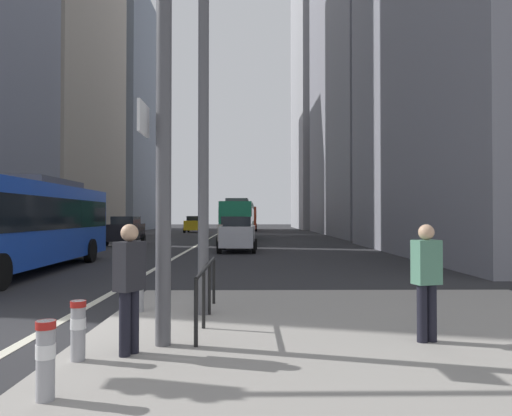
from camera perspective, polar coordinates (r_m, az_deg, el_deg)
ground_plane at (r=27.97m, az=-8.06°, el=-5.01°), size 160.00×160.00×0.00m
median_island at (r=7.21m, az=15.55°, el=-16.36°), size 9.00×10.00×0.15m
lane_centre_line at (r=37.89m, az=-6.12°, el=-3.93°), size 0.20×80.00×0.01m
office_tower_left_mid at (r=53.16m, az=-23.76°, el=19.99°), size 10.20×18.17×41.81m
office_tower_left_far at (r=71.02m, az=-17.01°, el=11.01°), size 10.17×17.00×33.28m
office_tower_right_mid at (r=54.73m, az=14.51°, el=20.71°), size 11.23×24.97×44.30m
office_tower_right_far at (r=77.39m, az=9.65°, el=14.99°), size 12.51×19.28×46.40m
city_bus_blue_oncoming at (r=18.22m, az=-26.62°, el=-1.33°), size 2.89×12.01×3.40m
city_bus_red_receding at (r=41.09m, az=-2.14°, el=-1.15°), size 2.89×10.92×3.40m
city_bus_red_distant at (r=62.95m, az=-1.18°, el=-1.07°), size 2.72×10.88×3.40m
car_oncoming_mid at (r=55.95m, az=-7.49°, el=-1.95°), size 2.19×4.24×1.94m
car_receding_near at (r=32.09m, az=-2.74°, el=-2.72°), size 2.13×4.33×1.94m
car_receding_far at (r=26.16m, az=-2.18°, el=-3.13°), size 2.16×4.25×1.94m
car_oncoming_far at (r=33.68m, az=-15.51°, el=-2.61°), size 2.11×4.50×1.94m
traffic_signal_gantry at (r=7.76m, az=-26.30°, el=14.93°), size 6.02×0.65×6.00m
street_lamp_post at (r=9.45m, az=-6.36°, el=19.43°), size 5.50×0.32×8.00m
bollard_left at (r=5.36m, az=-24.14°, el=-16.02°), size 0.20×0.20×0.79m
bollard_right at (r=6.59m, az=-20.75°, el=-13.32°), size 0.20×0.20×0.76m
bollard_back at (r=9.46m, az=-13.99°, el=-9.44°), size 0.20×0.20×0.79m
pedestrian_railing at (r=8.39m, az=-6.00°, el=-8.82°), size 0.06×3.31×0.98m
pedestrian_waiting at (r=6.55m, az=-15.09°, el=-8.62°), size 0.39×0.45×1.73m
pedestrian_far at (r=7.40m, az=19.96°, el=-7.79°), size 0.43×0.33×1.72m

